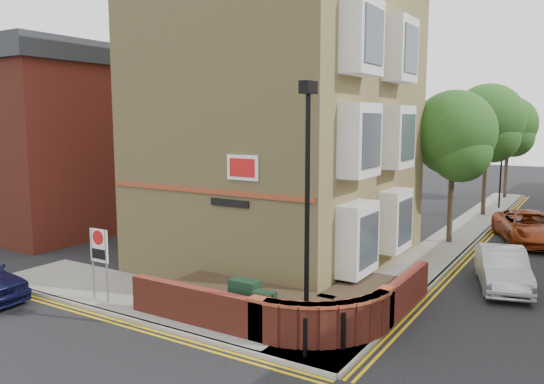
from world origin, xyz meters
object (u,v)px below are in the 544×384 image
Objects in this scene: lamppost at (307,212)px; silver_car_near at (502,268)px; zone_sign at (99,251)px; utility_cabinet_large at (245,302)px.

lamppost is 1.57× the size of silver_car_near.
zone_sign is 0.55× the size of silver_car_near.
silver_car_near reaches higher than utility_cabinet_large.
utility_cabinet_large is (-1.90, 0.10, -2.62)m from lamppost.
lamppost reaches higher than zone_sign.
lamppost is 5.25× the size of utility_cabinet_large.
zone_sign reaches higher than utility_cabinet_large.
zone_sign is (-4.70, -0.80, 0.92)m from utility_cabinet_large.
lamppost is 6.85m from zone_sign.
silver_car_near is at bearing 53.97° from utility_cabinet_large.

